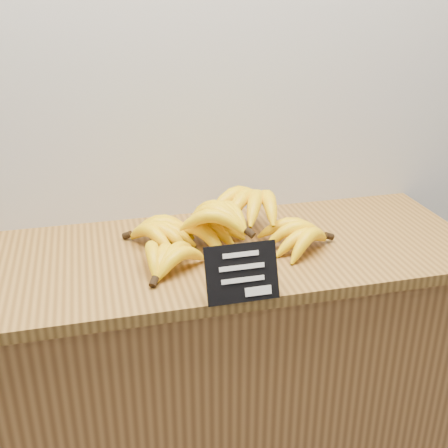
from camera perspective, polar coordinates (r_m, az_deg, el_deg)
counter at (r=1.74m, az=-0.41°, el=-16.73°), size 1.31×0.50×0.90m
counter_top at (r=1.48m, az=-0.47°, el=-2.95°), size 1.37×0.54×0.03m
chalkboard_sign at (r=1.23m, az=1.84°, el=-5.00°), size 0.16×0.05×0.12m
banana_pile at (r=1.46m, az=-0.26°, el=-0.28°), size 0.57×0.36×0.13m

